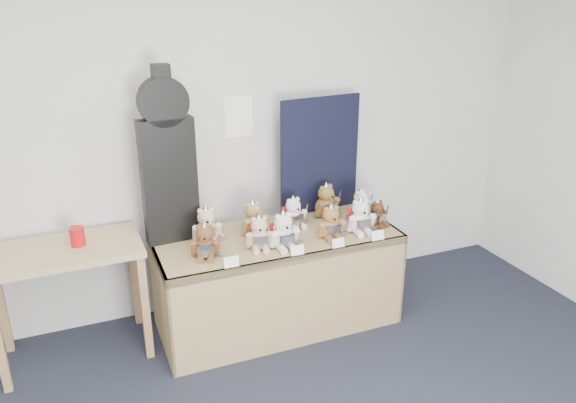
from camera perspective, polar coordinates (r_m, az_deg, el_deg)
name	(u,v)px	position (r m, az deg, el deg)	size (l,w,h in m)	color
room_shell	(238,117)	(4.10, -5.05, 8.58)	(6.00, 6.00, 6.00)	silver
display_table	(281,259)	(3.94, -0.74, -5.86)	(1.70, 0.72, 0.71)	#957F4C
side_table	(66,266)	(3.88, -21.59, -6.14)	(0.96, 0.54, 0.79)	tan
guitar_case	(168,159)	(3.75, -12.13, 4.28)	(0.37, 0.13, 1.19)	black
navy_board	(320,156)	(4.23, 3.28, 4.69)	(0.66, 0.02, 0.89)	black
red_cup	(77,236)	(3.81, -20.61, -3.34)	(0.09, 0.09, 0.12)	red
teddy_front_far_left	(205,243)	(3.63, -8.40, -4.16)	(0.21, 0.20, 0.26)	brown
teddy_front_left	(259,234)	(3.71, -2.93, -3.34)	(0.21, 0.19, 0.26)	#C6AD8C
teddy_front_centre	(284,232)	(3.71, -0.46, -3.14)	(0.23, 0.19, 0.28)	silver
teddy_front_right	(331,224)	(3.87, 4.40, -2.25)	(0.22, 0.18, 0.27)	#946338
teddy_front_far_right	(360,217)	(3.98, 7.37, -1.60)	(0.23, 0.20, 0.28)	silver
teddy_front_end	(377,214)	(4.11, 9.07, -1.30)	(0.18, 0.17, 0.22)	#4E2D1A
teddy_back_left	(207,226)	(3.84, -8.26, -2.53)	(0.23, 0.20, 0.28)	#C9B693
teddy_back_centre_left	(254,219)	(3.93, -3.51, -1.82)	(0.23, 0.20, 0.27)	tan
teddy_back_centre_right	(294,214)	(4.03, 0.57, -1.25)	(0.21, 0.19, 0.25)	silver
teddy_back_right	(326,202)	(4.22, 3.92, -0.06)	(0.24, 0.22, 0.29)	olive
teddy_back_end	(361,205)	(4.24, 7.44, -0.34)	(0.21, 0.20, 0.25)	silver
entry_card_a	(231,262)	(3.51, -5.78, -6.13)	(0.10, 0.00, 0.07)	white
entry_card_b	(297,250)	(3.64, 0.97, -4.97)	(0.09, 0.00, 0.07)	white
entry_card_c	(338,243)	(3.76, 5.13, -4.21)	(0.09, 0.00, 0.06)	white
entry_card_d	(378,235)	(3.89, 9.11, -3.42)	(0.09, 0.00, 0.07)	white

